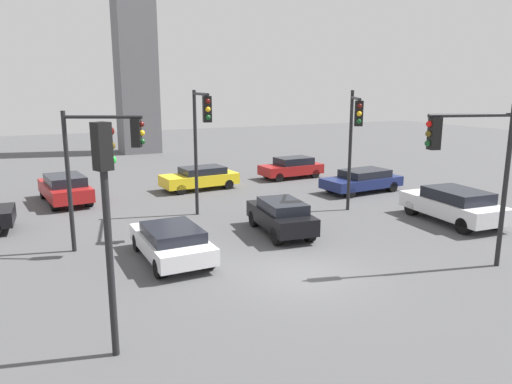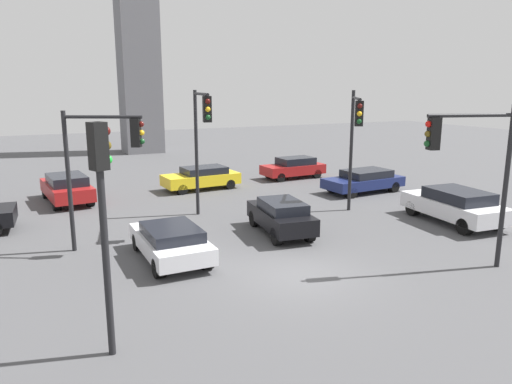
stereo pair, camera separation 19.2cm
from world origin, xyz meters
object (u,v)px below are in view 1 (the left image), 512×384
Objects in this scene: car_5 at (171,241)px; car_6 at (453,204)px; traffic_light_0 at (102,153)px; car_2 at (200,177)px; car_3 at (65,188)px; car_4 at (292,167)px; traffic_light_3 at (472,156)px; traffic_light_1 at (106,198)px; car_8 at (281,216)px; traffic_light_4 at (354,130)px; traffic_light_2 at (200,129)px; car_0 at (362,180)px.

car_5 is 12.71m from car_6.
traffic_light_0 is 11.64m from car_2.
car_3 is 1.13× the size of car_4.
traffic_light_0 is 1.22× the size of car_4.
traffic_light_3 is 6.65m from car_6.
traffic_light_1 reaches higher than car_8.
traffic_light_3 is at bearing 29.57° from traffic_light_4.
car_5 is at bearing 108.55° from car_8.
traffic_light_2 is at bearing 67.00° from car_2.
car_3 reaches higher than car_2.
car_0 is 1.05× the size of car_2.
car_4 is 1.02× the size of car_8.
traffic_light_1 is at bearing 60.17° from car_2.
traffic_light_2 is at bearing 8.16° from car_0.
traffic_light_2 reaches higher than traffic_light_3.
car_0 is 0.97× the size of car_6.
car_8 is at bearing 55.34° from car_4.
car_0 is 5.74m from car_4.
traffic_light_3 is at bearing 76.91° from car_4.
car_3 is at bearing -132.68° from traffic_light_2.
traffic_light_3 is 10.34m from car_5.
car_8 reaches higher than car_2.
traffic_light_4 reaches higher than traffic_light_3.
car_4 is at bearing 9.32° from car_6.
traffic_light_0 is 0.89× the size of traffic_light_4.
car_0 is (15.96, 11.53, -2.96)m from traffic_light_1.
traffic_light_4 is (10.71, -0.32, 0.46)m from traffic_light_0.
traffic_light_1 is (-1.02, -7.30, 0.00)m from traffic_light_0.
traffic_light_4 reaches higher than car_8.
car_2 is at bearing -24.97° from car_5.
traffic_light_4 is 5.58m from car_6.
car_8 is (-8.15, -5.08, 0.08)m from car_0.
traffic_light_4 is 15.02m from car_3.
traffic_light_3 is (11.37, 0.38, 0.13)m from traffic_light_1.
car_0 is at bearing -65.65° from car_5.
traffic_light_2 is at bearing 51.24° from traffic_light_0.
car_2 is at bearing 172.38° from traffic_light_2.
traffic_light_0 is 1.04× the size of car_6.
car_2 is 11.95m from car_5.
traffic_light_4 is at bearing -77.69° from traffic_light_3.
traffic_light_1 reaches higher than car_5.
car_4 is (2.74, 10.09, -3.38)m from traffic_light_4.
car_4 is (3.11, 16.69, -3.06)m from traffic_light_3.
traffic_light_1 is 19.91m from car_0.
car_5 is at bearing 20.97° from car_0.
car_0 is 9.47m from car_2.
traffic_light_1 is 16.47m from car_6.
car_0 is 9.61m from car_8.
car_5 is at bearing 39.30° from traffic_light_1.
car_8 reaches higher than car_0.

